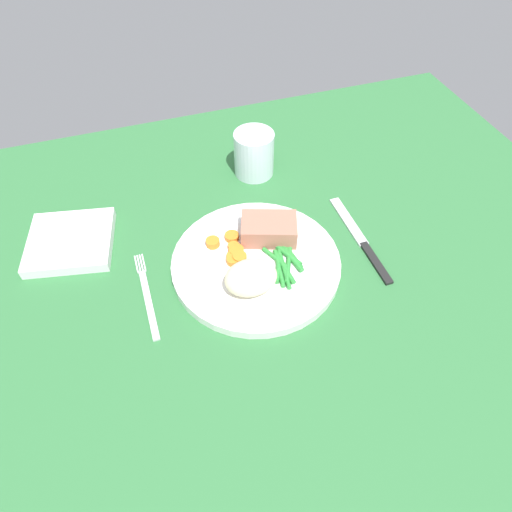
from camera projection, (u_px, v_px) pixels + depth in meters
dining_table at (261, 263)px, 75.13cm from camera, size 120.00×90.00×2.00cm
dinner_plate at (256, 263)px, 72.69cm from camera, size 26.73×26.73×1.60cm
meat_portion at (269, 229)px, 74.15cm from camera, size 10.33×8.43×3.45cm
mashed_potatoes at (251, 278)px, 66.85cm from camera, size 7.90×6.16×4.63cm
carrot_slices at (231, 250)px, 72.77cm from camera, size 5.61×7.31×1.28cm
green_beans at (285, 262)px, 71.39cm from camera, size 5.39×9.47×0.87cm
fork at (147, 295)px, 69.36cm from camera, size 1.44×16.60×0.40cm
knife at (361, 240)px, 76.80cm from camera, size 1.70×20.50×0.64cm
water_glass at (254, 156)px, 86.20cm from camera, size 7.50×7.50×8.57cm
napkin at (71, 241)px, 75.68cm from camera, size 15.81×15.51×1.79cm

